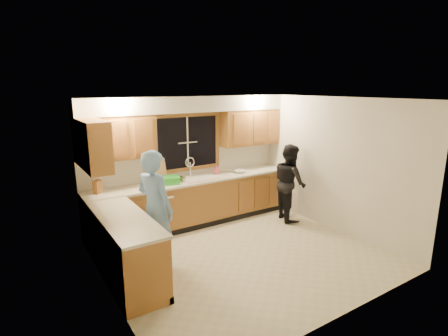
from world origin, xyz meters
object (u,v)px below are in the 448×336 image
object	(u,v)px
stove	(139,265)
knife_block	(98,187)
bowl	(240,172)
dishwasher	(155,212)
soap_bottle	(216,169)
dish_crate	(171,180)
man	(155,209)
sink	(195,182)
woman	(290,182)

from	to	relation	value
stove	knife_block	world-z (taller)	knife_block
stove	bowl	distance (m)	3.36
dishwasher	soap_bottle	bearing A→B (deg)	6.00
dish_crate	bowl	xyz separation A→B (m)	(1.55, -0.02, -0.04)
dishwasher	bowl	world-z (taller)	bowl
knife_block	dish_crate	distance (m)	1.29
man	dish_crate	size ratio (longest dim) A/B	6.13
sink	woman	size ratio (longest dim) A/B	0.55
man	dishwasher	bearing A→B (deg)	-42.69
woman	sink	bearing A→B (deg)	83.57
stove	woman	world-z (taller)	woman
sink	knife_block	size ratio (longest dim) A/B	3.78
man	bowl	xyz separation A→B (m)	(2.31, 1.08, 0.05)
knife_block	soap_bottle	distance (m)	2.39
dishwasher	knife_block	distance (m)	1.15
dishwasher	man	bearing A→B (deg)	-110.77
stove	soap_bottle	bearing A→B (deg)	39.51
man	woman	world-z (taller)	man
man	knife_block	size ratio (longest dim) A/B	7.92
stove	bowl	bearing A→B (deg)	31.83
woman	knife_block	bearing A→B (deg)	94.70
knife_block	soap_bottle	bearing A→B (deg)	-33.23
stove	woman	size ratio (longest dim) A/B	0.58
dishwasher	woman	size ratio (longest dim) A/B	0.52
dishwasher	man	size ratio (longest dim) A/B	0.45
dishwasher	dish_crate	world-z (taller)	dish_crate
dish_crate	soap_bottle	size ratio (longest dim) A/B	1.63
dishwasher	man	xyz separation A→B (m)	(-0.43, -1.14, 0.49)
dishwasher	bowl	size ratio (longest dim) A/B	3.64
man	sink	bearing A→B (deg)	-69.91
man	bowl	world-z (taller)	man
dishwasher	bowl	distance (m)	1.95
soap_bottle	dishwasher	bearing A→B (deg)	-174.00
knife_block	dish_crate	bearing A→B (deg)	-39.90
man	knife_block	world-z (taller)	man
dishwasher	dish_crate	bearing A→B (deg)	-6.02
knife_block	man	bearing A→B (deg)	-101.37
sink	man	bearing A→B (deg)	-137.99
dish_crate	soap_bottle	xyz separation A→B (m)	(1.11, 0.18, 0.02)
knife_block	dish_crate	xyz separation A→B (m)	(1.28, -0.11, -0.05)
dish_crate	soap_bottle	bearing A→B (deg)	9.42
stove	sink	bearing A→B (deg)	45.39
sink	dish_crate	size ratio (longest dim) A/B	2.92
soap_bottle	bowl	size ratio (longest dim) A/B	0.80
sink	dish_crate	distance (m)	0.55
stove	bowl	xyz separation A→B (m)	(2.82, 1.75, 0.50)
dishwasher	stove	world-z (taller)	stove
man	soap_bottle	world-z (taller)	man
stove	soap_bottle	world-z (taller)	soap_bottle
sink	soap_bottle	world-z (taller)	sink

